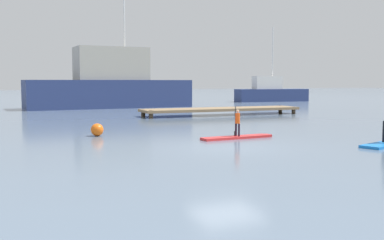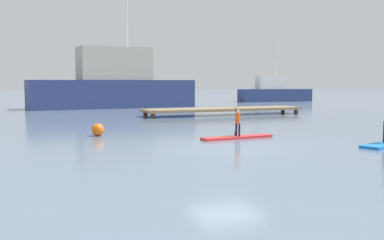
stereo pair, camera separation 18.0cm
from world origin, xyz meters
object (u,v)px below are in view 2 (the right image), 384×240
fishing_boat_green_midground (274,93)px  mooring_buoy_near (98,130)px  paddler_child_solo (238,121)px  fishing_boat_white_large (113,85)px  paddleboard_near (238,137)px

fishing_boat_green_midground → mooring_buoy_near: fishing_boat_green_midground is taller
paddler_child_solo → fishing_boat_green_midground: bearing=55.6°
paddler_child_solo → fishing_boat_white_large: fishing_boat_white_large is taller
paddleboard_near → fishing_boat_white_large: bearing=90.1°
mooring_buoy_near → fishing_boat_white_large: bearing=76.2°
fishing_boat_green_midground → mooring_buoy_near: size_ratio=16.32×
paddler_child_solo → fishing_boat_white_large: size_ratio=0.08×
fishing_boat_green_midground → mooring_buoy_near: 36.73m
fishing_boat_green_midground → mooring_buoy_near: bearing=-133.9°
paddler_child_solo → mooring_buoy_near: size_ratio=2.23×
fishing_boat_white_large → fishing_boat_green_midground: bearing=14.6°
fishing_boat_white_large → mooring_buoy_near: bearing=-103.8°
paddleboard_near → mooring_buoy_near: mooring_buoy_near is taller
paddleboard_near → paddler_child_solo: 0.67m
paddler_child_solo → mooring_buoy_near: paddler_child_solo is taller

